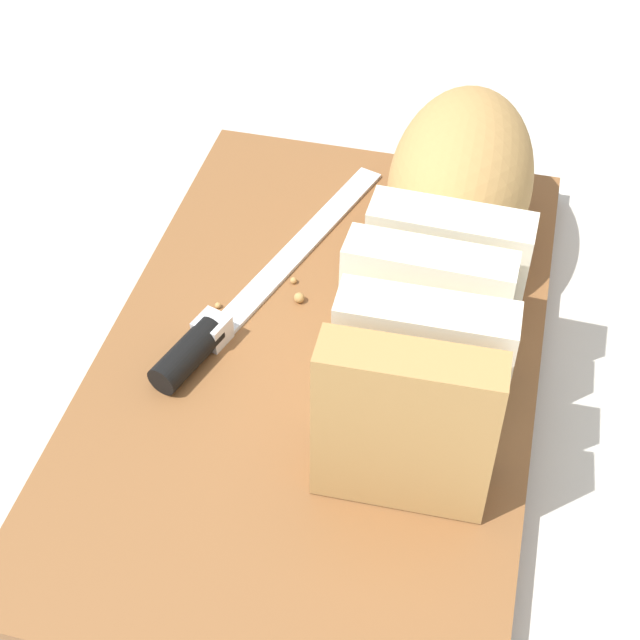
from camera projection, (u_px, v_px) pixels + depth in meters
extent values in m
plane|color=beige|center=(320.00, 375.00, 0.63)|extent=(3.00, 3.00, 0.00)
cube|color=brown|center=(320.00, 363.00, 0.62)|extent=(0.46, 0.29, 0.02)
ellipsoid|color=tan|center=(461.00, 180.00, 0.66)|extent=(0.18, 0.10, 0.11)
cube|color=#F2E8CC|center=(444.00, 280.00, 0.59)|extent=(0.03, 0.10, 0.11)
cube|color=#F2E8CC|center=(423.00, 323.00, 0.56)|extent=(0.04, 0.10, 0.11)
cube|color=#F2E8CC|center=(420.00, 373.00, 0.53)|extent=(0.03, 0.10, 0.11)
cube|color=tan|center=(405.00, 427.00, 0.51)|extent=(0.04, 0.10, 0.11)
cube|color=silver|center=(300.00, 248.00, 0.69)|extent=(0.21, 0.08, 0.00)
cylinder|color=black|center=(187.00, 355.00, 0.60)|extent=(0.06, 0.04, 0.02)
cube|color=silver|center=(212.00, 330.00, 0.62)|extent=(0.03, 0.03, 0.02)
sphere|color=tan|center=(293.00, 280.00, 0.66)|extent=(0.00, 0.00, 0.00)
sphere|color=tan|center=(299.00, 298.00, 0.65)|extent=(0.01, 0.01, 0.01)
sphere|color=tan|center=(218.00, 305.00, 0.64)|extent=(0.00, 0.00, 0.00)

